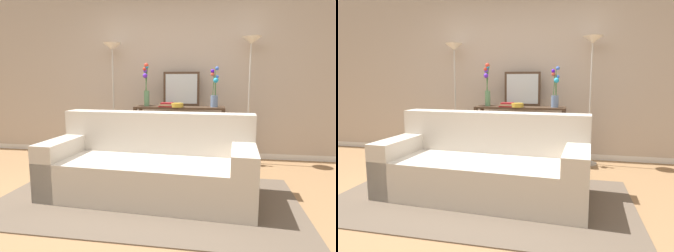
% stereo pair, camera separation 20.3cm
% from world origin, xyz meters
% --- Properties ---
extents(ground_plane, '(16.00, 16.00, 0.02)m').
position_xyz_m(ground_plane, '(0.00, 0.00, -0.01)').
color(ground_plane, '#9E754C').
extents(back_wall, '(12.00, 0.15, 2.75)m').
position_xyz_m(back_wall, '(0.00, 2.15, 1.37)').
color(back_wall, white).
rests_on(back_wall, ground).
extents(area_rug, '(3.08, 1.75, 0.01)m').
position_xyz_m(area_rug, '(-0.03, 0.16, 0.01)').
color(area_rug, brown).
rests_on(area_rug, ground).
extents(couch, '(2.24, 1.06, 0.88)m').
position_xyz_m(couch, '(-0.03, 0.32, 0.31)').
color(couch, beige).
rests_on(couch, ground).
extents(console_table, '(1.36, 0.37, 0.85)m').
position_xyz_m(console_table, '(0.10, 1.76, 0.59)').
color(console_table, '#473323').
rests_on(console_table, ground).
extents(floor_lamp_left, '(0.28, 0.28, 1.82)m').
position_xyz_m(floor_lamp_left, '(-0.98, 1.82, 1.43)').
color(floor_lamp_left, '#B7B2A8').
rests_on(floor_lamp_left, ground).
extents(floor_lamp_right, '(0.28, 0.28, 1.87)m').
position_xyz_m(floor_lamp_right, '(1.12, 1.82, 1.47)').
color(floor_lamp_right, '#B7B2A8').
rests_on(floor_lamp_right, ground).
extents(wall_mirror, '(0.56, 0.02, 0.53)m').
position_xyz_m(wall_mirror, '(0.10, 1.91, 1.11)').
color(wall_mirror, '#473323').
rests_on(wall_mirror, console_table).
extents(vase_tall_flowers, '(0.10, 0.13, 0.66)m').
position_xyz_m(vase_tall_flowers, '(-0.43, 1.78, 1.17)').
color(vase_tall_flowers, '#669E6B').
rests_on(vase_tall_flowers, console_table).
extents(vase_short_flowers, '(0.12, 0.12, 0.59)m').
position_xyz_m(vase_short_flowers, '(0.62, 1.74, 1.07)').
color(vase_short_flowers, '#6B84AD').
rests_on(vase_short_flowers, console_table).
extents(fruit_bowl, '(0.19, 0.19, 0.06)m').
position_xyz_m(fruit_bowl, '(0.07, 1.64, 0.88)').
color(fruit_bowl, gold).
rests_on(fruit_bowl, console_table).
extents(book_stack, '(0.21, 0.17, 0.07)m').
position_xyz_m(book_stack, '(-0.09, 1.65, 0.88)').
color(book_stack, maroon).
rests_on(book_stack, console_table).
extents(book_row_under_console, '(0.22, 0.18, 0.13)m').
position_xyz_m(book_row_under_console, '(-0.35, 1.76, 0.06)').
color(book_row_under_console, '#1E7075').
rests_on(book_row_under_console, ground).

